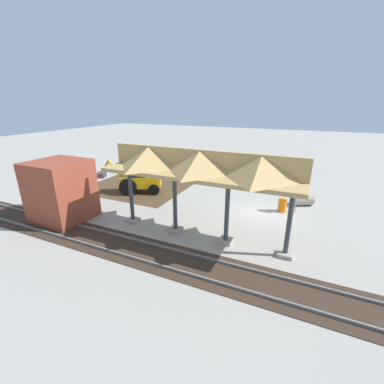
% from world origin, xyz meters
% --- Properties ---
extents(ground_plane, '(120.00, 120.00, 0.00)m').
position_xyz_m(ground_plane, '(0.00, 0.00, 0.00)').
color(ground_plane, '#9E998E').
extents(dirt_work_zone, '(8.57, 7.00, 0.01)m').
position_xyz_m(dirt_work_zone, '(11.14, -1.24, 0.00)').
color(dirt_work_zone, '#4C3823').
rests_on(dirt_work_zone, ground).
extents(platform_canopy, '(10.32, 3.20, 4.90)m').
position_xyz_m(platform_canopy, '(2.54, 4.70, 4.14)').
color(platform_canopy, '#9E998E').
rests_on(platform_canopy, ground).
extents(rail_tracks, '(60.00, 2.58, 0.15)m').
position_xyz_m(rail_tracks, '(0.00, 7.34, 0.03)').
color(rail_tracks, slate).
rests_on(rail_tracks, ground).
extents(stop_sign, '(0.69, 0.36, 2.38)m').
position_xyz_m(stop_sign, '(-2.08, -1.14, 1.72)').
color(stop_sign, gray).
rests_on(stop_sign, ground).
extents(backhoe, '(5.06, 3.28, 2.82)m').
position_xyz_m(backhoe, '(9.98, -0.10, 1.27)').
color(backhoe, orange).
rests_on(backhoe, ground).
extents(dirt_mound, '(3.66, 3.66, 1.83)m').
position_xyz_m(dirt_mound, '(12.43, -2.32, 0.00)').
color(dirt_mound, '#4C3823').
rests_on(dirt_mound, ground).
extents(concrete_pipe, '(1.65, 1.44, 0.89)m').
position_xyz_m(concrete_pipe, '(-2.44, -2.77, 0.44)').
color(concrete_pipe, '#9E9384').
rests_on(concrete_pipe, ground).
extents(brick_utility_building, '(3.18, 3.08, 3.79)m').
position_xyz_m(brick_utility_building, '(11.38, 6.13, 1.89)').
color(brick_utility_building, brown).
rests_on(brick_utility_building, ground).
extents(traffic_barrel, '(0.56, 0.56, 0.90)m').
position_xyz_m(traffic_barrel, '(-1.23, -0.93, 0.45)').
color(traffic_barrel, orange).
rests_on(traffic_barrel, ground).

